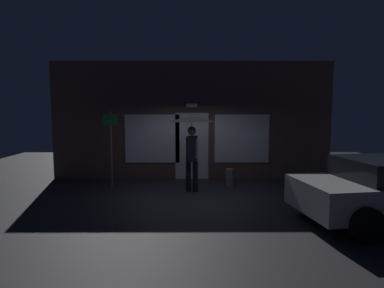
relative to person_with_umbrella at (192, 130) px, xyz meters
The scene contains 5 objects.
ground_plane 1.80m from the person_with_umbrella, 88.45° to the right, with size 18.00×18.00×0.00m, color #26262B.
building_facade 1.87m from the person_with_umbrella, 89.49° to the left, with size 9.26×0.48×3.89m.
person_with_umbrella is the anchor object (origin of this frame).
street_sign_post 2.48m from the person_with_umbrella, 168.07° to the left, with size 0.40×0.07×2.27m.
sidewalk_bollard 1.96m from the person_with_umbrella, 26.64° to the left, with size 0.25×0.25×0.54m, color slate.
Camera 1 is at (-0.06, -8.72, 2.33)m, focal length 30.90 mm.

